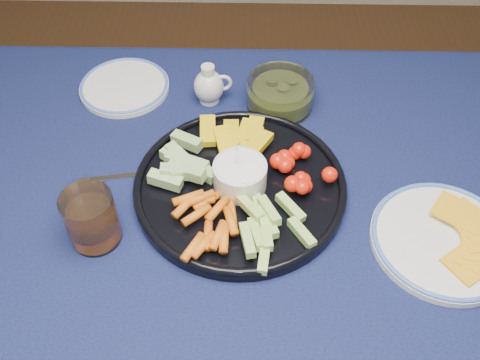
{
  "coord_description": "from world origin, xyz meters",
  "views": [
    {
      "loc": [
        -0.03,
        -0.53,
        1.49
      ],
      "look_at": [
        -0.04,
        0.1,
        0.78
      ],
      "focal_mm": 40.0,
      "sensor_mm": 36.0,
      "label": 1
    }
  ],
  "objects_px": {
    "dining_table": "(261,263)",
    "creamer_pitcher": "(209,86)",
    "crudite_platter": "(238,183)",
    "cheese_plate": "(444,238)",
    "side_plate_extra": "(124,86)",
    "juice_tumbler": "(92,221)",
    "pickle_bowl": "(280,95)"
  },
  "relations": [
    {
      "from": "crudite_platter",
      "to": "creamer_pitcher",
      "type": "xyz_separation_m",
      "value": [
        -0.07,
        0.25,
        0.02
      ]
    },
    {
      "from": "creamer_pitcher",
      "to": "side_plate_extra",
      "type": "height_order",
      "value": "creamer_pitcher"
    },
    {
      "from": "cheese_plate",
      "to": "side_plate_extra",
      "type": "relative_size",
      "value": 1.26
    },
    {
      "from": "pickle_bowl",
      "to": "juice_tumbler",
      "type": "relative_size",
      "value": 1.37
    },
    {
      "from": "crudite_platter",
      "to": "cheese_plate",
      "type": "height_order",
      "value": "crudite_platter"
    },
    {
      "from": "dining_table",
      "to": "crudite_platter",
      "type": "height_order",
      "value": "crudite_platter"
    },
    {
      "from": "crudite_platter",
      "to": "juice_tumbler",
      "type": "bearing_deg",
      "value": -155.82
    },
    {
      "from": "crudite_platter",
      "to": "pickle_bowl",
      "type": "bearing_deg",
      "value": 71.13
    },
    {
      "from": "creamer_pitcher",
      "to": "side_plate_extra",
      "type": "distance_m",
      "value": 0.19
    },
    {
      "from": "dining_table",
      "to": "cheese_plate",
      "type": "relative_size",
      "value": 6.88
    },
    {
      "from": "cheese_plate",
      "to": "pickle_bowl",
      "type": "bearing_deg",
      "value": 127.67
    },
    {
      "from": "crudite_platter",
      "to": "juice_tumbler",
      "type": "xyz_separation_m",
      "value": [
        -0.24,
        -0.11,
        0.02
      ]
    },
    {
      "from": "pickle_bowl",
      "to": "cheese_plate",
      "type": "distance_m",
      "value": 0.43
    },
    {
      "from": "dining_table",
      "to": "cheese_plate",
      "type": "height_order",
      "value": "cheese_plate"
    },
    {
      "from": "pickle_bowl",
      "to": "dining_table",
      "type": "bearing_deg",
      "value": -96.51
    },
    {
      "from": "juice_tumbler",
      "to": "creamer_pitcher",
      "type": "bearing_deg",
      "value": 64.56
    },
    {
      "from": "crudite_platter",
      "to": "pickle_bowl",
      "type": "xyz_separation_m",
      "value": [
        0.08,
        0.24,
        0.01
      ]
    },
    {
      "from": "creamer_pitcher",
      "to": "cheese_plate",
      "type": "xyz_separation_m",
      "value": [
        0.41,
        -0.36,
        -0.03
      ]
    },
    {
      "from": "crudite_platter",
      "to": "cheese_plate",
      "type": "relative_size",
      "value": 1.58
    },
    {
      "from": "dining_table",
      "to": "pickle_bowl",
      "type": "distance_m",
      "value": 0.35
    },
    {
      "from": "cheese_plate",
      "to": "dining_table",
      "type": "bearing_deg",
      "value": 178.23
    },
    {
      "from": "crudite_platter",
      "to": "creamer_pitcher",
      "type": "height_order",
      "value": "crudite_platter"
    },
    {
      "from": "dining_table",
      "to": "creamer_pitcher",
      "type": "distance_m",
      "value": 0.39
    },
    {
      "from": "crudite_platter",
      "to": "side_plate_extra",
      "type": "relative_size",
      "value": 1.99
    },
    {
      "from": "side_plate_extra",
      "to": "creamer_pitcher",
      "type": "bearing_deg",
      "value": -9.59
    },
    {
      "from": "juice_tumbler",
      "to": "side_plate_extra",
      "type": "relative_size",
      "value": 0.52
    },
    {
      "from": "dining_table",
      "to": "juice_tumbler",
      "type": "height_order",
      "value": "juice_tumbler"
    },
    {
      "from": "crudite_platter",
      "to": "pickle_bowl",
      "type": "height_order",
      "value": "crudite_platter"
    },
    {
      "from": "juice_tumbler",
      "to": "pickle_bowl",
      "type": "bearing_deg",
      "value": 47.15
    },
    {
      "from": "dining_table",
      "to": "cheese_plate",
      "type": "bearing_deg",
      "value": -1.77
    },
    {
      "from": "juice_tumbler",
      "to": "side_plate_extra",
      "type": "height_order",
      "value": "juice_tumbler"
    },
    {
      "from": "creamer_pitcher",
      "to": "dining_table",
      "type": "bearing_deg",
      "value": -72.63
    }
  ]
}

